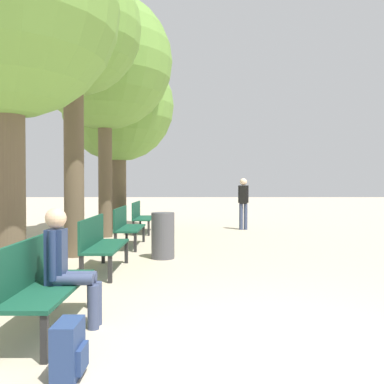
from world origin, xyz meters
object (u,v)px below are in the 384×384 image
at_px(bench_row_2, 125,224).
at_px(backpack, 68,350).
at_px(bench_row_1, 99,241).
at_px(tree_row_0, 5,8).
at_px(tree_row_2, 104,62).
at_px(trash_bin, 162,236).
at_px(pedestrian_near, 243,200).
at_px(bench_row_0, 39,279).
at_px(person_seated, 66,263).
at_px(tree_row_3, 117,107).
at_px(tree_row_1, 72,30).
at_px(bench_row_3, 140,215).

xyz_separation_m(bench_row_2, backpack, (0.60, -6.80, -0.32)).
xyz_separation_m(bench_row_1, tree_row_0, (-0.86, -1.61, 3.26)).
bearing_deg(tree_row_2, trash_bin, -61.51).
xyz_separation_m(tree_row_2, pedestrian_near, (4.08, 1.84, -3.90)).
relative_size(tree_row_2, trash_bin, 7.33).
bearing_deg(tree_row_2, bench_row_0, -83.52).
relative_size(bench_row_0, person_seated, 1.34).
relative_size(bench_row_2, tree_row_2, 0.25).
distance_m(bench_row_1, bench_row_2, 2.87).
height_order(tree_row_3, backpack, tree_row_3).
xyz_separation_m(bench_row_1, tree_row_1, (-0.86, 1.54, 4.09)).
bearing_deg(pedestrian_near, bench_row_3, -166.43).
xyz_separation_m(tree_row_0, backpack, (1.46, -2.32, -3.58)).
bearing_deg(bench_row_2, bench_row_1, -90.00).
bearing_deg(bench_row_1, tree_row_1, 119.23).
height_order(bench_row_3, tree_row_1, tree_row_1).
relative_size(bench_row_0, pedestrian_near, 1.02).
distance_m(tree_row_2, backpack, 9.89).
bearing_deg(tree_row_3, tree_row_0, -90.00).
distance_m(bench_row_1, tree_row_1, 4.45).
bearing_deg(pedestrian_near, bench_row_2, -131.42).
relative_size(bench_row_1, tree_row_3, 0.29).
height_order(bench_row_3, tree_row_2, tree_row_2).
xyz_separation_m(tree_row_2, backpack, (1.46, -8.62, -4.64)).
relative_size(bench_row_0, bench_row_2, 1.00).
relative_size(bench_row_0, tree_row_2, 0.25).
distance_m(tree_row_2, tree_row_3, 2.32).
relative_size(tree_row_0, backpack, 12.09).
xyz_separation_m(bench_row_2, person_seated, (0.25, -5.63, 0.14)).
bearing_deg(tree_row_3, bench_row_0, -84.95).
bearing_deg(tree_row_1, bench_row_2, 57.28).
height_order(bench_row_2, bench_row_3, same).
height_order(bench_row_1, bench_row_2, same).
relative_size(bench_row_0, backpack, 3.83).
bearing_deg(backpack, person_seated, 106.88).
relative_size(bench_row_2, pedestrian_near, 1.02).
distance_m(tree_row_0, tree_row_3, 8.46).
bearing_deg(bench_row_0, bench_row_2, 90.00).
height_order(bench_row_0, tree_row_3, tree_row_3).
distance_m(tree_row_3, backpack, 11.51).
distance_m(bench_row_0, bench_row_3, 8.62).
height_order(tree_row_0, tree_row_3, tree_row_3).
distance_m(bench_row_2, bench_row_3, 2.87).
bearing_deg(bench_row_2, bench_row_0, -90.00).
distance_m(bench_row_0, tree_row_0, 3.60).
xyz_separation_m(tree_row_0, pedestrian_near, (4.08, 8.14, -2.85)).
bearing_deg(tree_row_2, bench_row_3, 50.95).
xyz_separation_m(tree_row_2, person_seated, (1.11, -7.44, -4.18)).
distance_m(tree_row_2, trash_bin, 5.84).
distance_m(pedestrian_near, trash_bin, 5.71).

